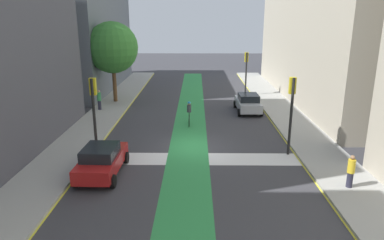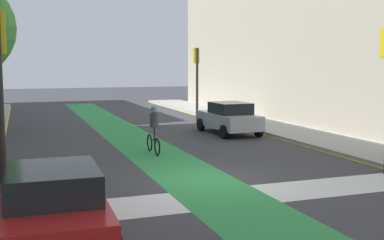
{
  "view_description": "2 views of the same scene",
  "coord_description": "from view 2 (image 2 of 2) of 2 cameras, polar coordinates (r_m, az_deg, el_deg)",
  "views": [
    {
      "loc": [
        0.1,
        -20.83,
        7.79
      ],
      "look_at": [
        -0.16,
        1.42,
        1.33
      ],
      "focal_mm": 33.1,
      "sensor_mm": 36.0,
      "label": 1
    },
    {
      "loc": [
        -5.2,
        -13.1,
        3.4
      ],
      "look_at": [
        0.61,
        3.09,
        1.43
      ],
      "focal_mm": 45.0,
      "sensor_mm": 36.0,
      "label": 2
    }
  ],
  "objects": [
    {
      "name": "ground_plane",
      "position": [
        14.5,
        1.87,
        -7.03
      ],
      "size": [
        120.0,
        120.0,
        0.0
      ],
      "primitive_type": "plane",
      "color": "#38383D"
    },
    {
      "name": "bike_lane_paint",
      "position": [
        14.37,
        0.53,
        -7.13
      ],
      "size": [
        2.4,
        60.0,
        0.01
      ],
      "primitive_type": "cube",
      "color": "#2D8C47",
      "rests_on": "ground_plane"
    },
    {
      "name": "crosswalk_band",
      "position": [
        12.72,
        5.22,
        -8.98
      ],
      "size": [
        12.0,
        1.8,
        0.01
      ],
      "primitive_type": "cube",
      "color": "silver",
      "rests_on": "ground_plane"
    },
    {
      "name": "curb_stripe_right",
      "position": [
        17.57,
        20.46,
        -5.03
      ],
      "size": [
        0.16,
        60.0,
        0.01
      ],
      "primitive_type": "cube",
      "color": "yellow",
      "rests_on": "ground_plane"
    },
    {
      "name": "traffic_signal_far_right",
      "position": [
        29.85,
        0.53,
        5.98
      ],
      "size": [
        0.35,
        0.52,
        4.44
      ],
      "color": "black",
      "rests_on": "ground_plane"
    },
    {
      "name": "car_silver_right_far",
      "position": [
        23.91,
        4.4,
        0.28
      ],
      "size": [
        2.08,
        4.23,
        1.57
      ],
      "color": "#B2B7BF",
      "rests_on": "ground_plane"
    },
    {
      "name": "car_red_left_near",
      "position": [
        9.35,
        -16.14,
        -9.88
      ],
      "size": [
        2.1,
        4.24,
        1.57
      ],
      "color": "#A51919",
      "rests_on": "ground_plane"
    },
    {
      "name": "cyclist_in_lane",
      "position": [
        18.49,
        -4.56,
        -1.04
      ],
      "size": [
        0.32,
        1.73,
        1.86
      ],
      "color": "black",
      "rests_on": "ground_plane"
    }
  ]
}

